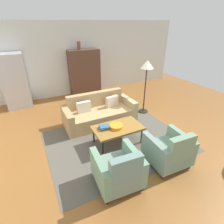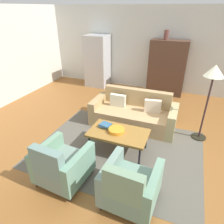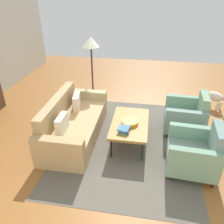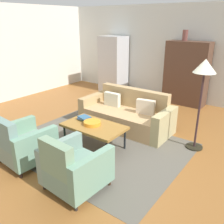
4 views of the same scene
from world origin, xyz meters
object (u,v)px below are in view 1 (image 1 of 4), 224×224
object	(u,v)px
book_stack	(104,127)
armchair_right	(170,152)
cabinet	(85,73)
couch	(99,113)
refrigerator	(15,81)
floor_lamp	(147,69)
vase_tall	(79,46)
armchair_left	(119,171)
coffee_table	(118,128)
fruit_bowl	(116,126)

from	to	relation	value
book_stack	armchair_right	bearing A→B (deg)	-53.63
cabinet	couch	bearing A→B (deg)	-99.84
refrigerator	armchair_right	bearing A→B (deg)	-59.92
floor_lamp	couch	bearing A→B (deg)	177.90
floor_lamp	cabinet	bearing A→B (deg)	115.47
vase_tall	refrigerator	xyz separation A→B (m)	(-2.38, -0.10, -1.02)
armchair_right	armchair_left	bearing A→B (deg)	-176.95
coffee_table	cabinet	bearing A→B (deg)	83.36
book_stack	cabinet	xyz separation A→B (m)	(0.74, 3.53, 0.40)
fruit_bowl	vase_tall	world-z (taller)	vase_tall
fruit_bowl	cabinet	world-z (taller)	cabinet
couch	cabinet	bearing A→B (deg)	-99.91
armchair_right	refrigerator	xyz separation A→B (m)	(-2.71, 4.67, 0.58)
armchair_left	refrigerator	size ratio (longest dim) A/B	0.48
couch	floor_lamp	size ratio (longest dim) A/B	1.22
armchair_right	couch	bearing A→B (deg)	107.29
vase_tall	armchair_left	bearing A→B (deg)	-100.39
armchair_right	book_stack	world-z (taller)	armchair_right
armchair_right	refrigerator	distance (m)	5.43
armchair_left	cabinet	distance (m)	4.92
coffee_table	floor_lamp	bearing A→B (deg)	35.14
fruit_bowl	floor_lamp	world-z (taller)	floor_lamp
coffee_table	cabinet	size ratio (longest dim) A/B	0.67
fruit_bowl	refrigerator	bearing A→B (deg)	120.54
couch	armchair_right	xyz separation A→B (m)	(0.60, -2.35, 0.06)
book_stack	cabinet	bearing A→B (deg)	78.11
armchair_left	cabinet	world-z (taller)	cabinet
cabinet	vase_tall	distance (m)	1.06
armchair_left	fruit_bowl	xyz separation A→B (m)	(0.56, 1.17, 0.15)
couch	armchair_right	world-z (taller)	armchair_right
book_stack	couch	bearing A→B (deg)	73.75
fruit_bowl	book_stack	world-z (taller)	book_stack
book_stack	floor_lamp	bearing A→B (deg)	28.54
cabinet	refrigerator	world-z (taller)	refrigerator
couch	coffee_table	size ratio (longest dim) A/B	1.75
armchair_left	vase_tall	distance (m)	5.11
coffee_table	floor_lamp	size ratio (longest dim) A/B	0.70
coffee_table	refrigerator	distance (m)	4.12
floor_lamp	vase_tall	bearing A→B (deg)	118.27
couch	book_stack	distance (m)	1.17
fruit_bowl	refrigerator	size ratio (longest dim) A/B	0.18
fruit_bowl	cabinet	distance (m)	3.66
book_stack	fruit_bowl	bearing A→B (deg)	-16.10
book_stack	vase_tall	xyz separation A→B (m)	(0.59, 3.52, 1.45)
fruit_bowl	armchair_left	bearing A→B (deg)	-115.78
armchair_left	fruit_bowl	distance (m)	1.30
fruit_bowl	floor_lamp	xyz separation A→B (m)	(1.64, 1.13, 0.95)
vase_tall	refrigerator	size ratio (longest dim) A/B	0.16
couch	cabinet	xyz separation A→B (m)	(0.42, 2.42, 0.61)
fruit_bowl	cabinet	xyz separation A→B (m)	(0.46, 3.61, 0.41)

